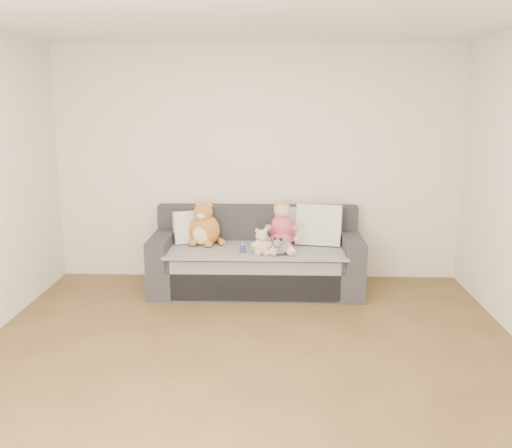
{
  "coord_description": "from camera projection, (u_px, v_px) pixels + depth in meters",
  "views": [
    {
      "loc": [
        0.19,
        -3.82,
        2.0
      ],
      "look_at": [
        0.0,
        1.87,
        0.75
      ],
      "focal_mm": 40.0,
      "sensor_mm": 36.0,
      "label": 1
    }
  ],
  "objects": [
    {
      "name": "room_shell",
      "position": [
        249.0,
        194.0,
        4.29
      ],
      "size": [
        5.0,
        5.0,
        5.0
      ],
      "color": "brown",
      "rests_on": "ground"
    },
    {
      "name": "sofa",
      "position": [
        257.0,
        260.0,
        6.11
      ],
      "size": [
        2.2,
        0.94,
        0.85
      ],
      "color": "#2E2D33",
      "rests_on": "ground"
    },
    {
      "name": "cushion_left",
      "position": [
        191.0,
        227.0,
        6.16
      ],
      "size": [
        0.42,
        0.29,
        0.36
      ],
      "rotation": [
        0.0,
        0.0,
        0.35
      ],
      "color": "silver",
      "rests_on": "sofa"
    },
    {
      "name": "cushion_right_back",
      "position": [
        294.0,
        224.0,
        6.21
      ],
      "size": [
        0.44,
        0.26,
        0.39
      ],
      "rotation": [
        0.0,
        0.0,
        0.17
      ],
      "color": "silver",
      "rests_on": "sofa"
    },
    {
      "name": "cushion_right_front",
      "position": [
        319.0,
        225.0,
        6.07
      ],
      "size": [
        0.51,
        0.3,
        0.45
      ],
      "rotation": [
        0.0,
        0.0,
        -0.2
      ],
      "color": "silver",
      "rests_on": "sofa"
    },
    {
      "name": "toddler",
      "position": [
        282.0,
        229.0,
        5.92
      ],
      "size": [
        0.36,
        0.5,
        0.5
      ],
      "rotation": [
        0.0,
        0.0,
        0.0
      ],
      "color": "#D94C74",
      "rests_on": "sofa"
    },
    {
      "name": "plush_cat",
      "position": [
        204.0,
        227.0,
        6.08
      ],
      "size": [
        0.4,
        0.35,
        0.51
      ],
      "rotation": [
        0.0,
        0.0,
        -0.21
      ],
      "color": "#C05D2A",
      "rests_on": "sofa"
    },
    {
      "name": "teddy_bear",
      "position": [
        261.0,
        244.0,
        5.7
      ],
      "size": [
        0.21,
        0.17,
        0.27
      ],
      "rotation": [
        0.0,
        0.0,
        0.21
      ],
      "color": "tan",
      "rests_on": "sofa"
    },
    {
      "name": "plush_cow",
      "position": [
        280.0,
        247.0,
        5.7
      ],
      "size": [
        0.16,
        0.23,
        0.19
      ],
      "rotation": [
        0.0,
        0.0,
        -0.42
      ],
      "color": "white",
      "rests_on": "sofa"
    },
    {
      "name": "sippy_cup",
      "position": [
        243.0,
        247.0,
        5.78
      ],
      "size": [
        0.1,
        0.07,
        0.11
      ],
      "rotation": [
        0.0,
        0.0,
        -0.21
      ],
      "color": "#46338B",
      "rests_on": "sofa"
    }
  ]
}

